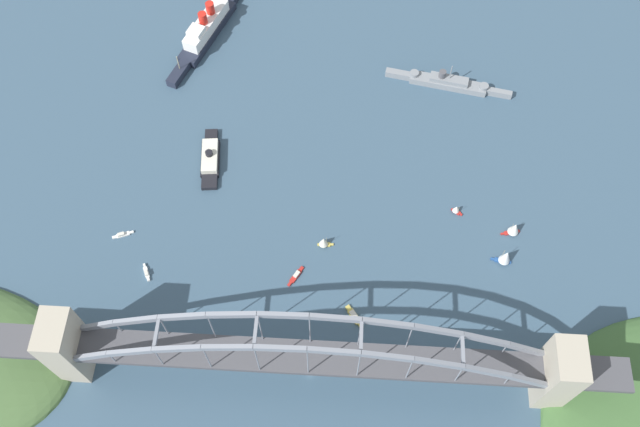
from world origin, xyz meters
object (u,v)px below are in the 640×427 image
at_px(small_boat_7, 324,242).
at_px(small_boat_5, 354,316).
at_px(harbor_ferry_steamer, 210,158).
at_px(ocean_liner, 207,28).
at_px(small_boat_6, 514,228).
at_px(small_boat_0, 122,235).
at_px(small_boat_2, 506,257).
at_px(harbor_arch_bridge, 309,358).
at_px(small_boat_3, 296,276).
at_px(small_boat_4, 146,273).
at_px(naval_cruiser, 447,82).
at_px(small_boat_1, 456,209).

bearing_deg(small_boat_7, small_boat_5, -66.03).
bearing_deg(harbor_ferry_steamer, ocean_liner, 98.49).
distance_m(small_boat_5, small_boat_6, 94.27).
height_order(small_boat_0, small_boat_2, small_boat_2).
distance_m(harbor_arch_bridge, small_boat_3, 55.52).
relative_size(ocean_liner, small_boat_3, 7.61).
xyz_separation_m(ocean_liner, small_boat_4, (-9.32, -159.01, -4.89)).
xyz_separation_m(small_boat_2, small_boat_3, (-103.36, -14.00, -4.97)).
bearing_deg(small_boat_0, harbor_ferry_steamer, 50.87).
bearing_deg(harbor_ferry_steamer, small_boat_2, -18.43).
xyz_separation_m(ocean_liner, small_boat_0, (-25.48, -138.65, -5.01)).
bearing_deg(small_boat_0, small_boat_6, 3.75).
distance_m(naval_cruiser, small_boat_6, 99.29).
distance_m(small_boat_1, small_boat_5, 79.32).
relative_size(small_boat_0, small_boat_6, 1.07).
bearing_deg(small_boat_3, small_boat_1, 27.10).
distance_m(small_boat_5, small_boat_7, 41.15).
height_order(harbor_arch_bridge, small_boat_7, harbor_arch_bridge).
bearing_deg(harbor_arch_bridge, ocean_liner, 110.13).
height_order(harbor_ferry_steamer, small_boat_6, small_boat_6).
relative_size(naval_cruiser, small_boat_0, 6.78).
bearing_deg(harbor_arch_bridge, harbor_ferry_steamer, 118.33).
relative_size(ocean_liner, small_boat_4, 8.97).
bearing_deg(small_boat_2, small_boat_1, 129.96).
relative_size(harbor_ferry_steamer, small_boat_6, 3.84).
relative_size(small_boat_2, small_boat_4, 1.27).
distance_m(harbor_arch_bridge, ocean_liner, 219.17).
bearing_deg(small_boat_4, small_boat_5, -9.15).
distance_m(small_boat_4, small_boat_5, 105.10).
bearing_deg(harbor_arch_bridge, small_boat_1, 51.93).
height_order(naval_cruiser, small_boat_5, naval_cruiser).
bearing_deg(small_boat_6, harbor_arch_bridge, -141.29).
distance_m(ocean_liner, small_boat_0, 141.06).
bearing_deg(small_boat_2, small_boat_4, -174.62).
distance_m(small_boat_3, small_boat_5, 35.28).
bearing_deg(small_boat_4, small_boat_2, 5.38).
bearing_deg(naval_cruiser, ocean_liner, 167.74).
relative_size(harbor_arch_bridge, small_boat_4, 28.72).
height_order(harbor_ferry_steamer, small_boat_2, small_boat_2).
height_order(small_boat_1, small_boat_6, small_boat_6).
xyz_separation_m(small_boat_1, small_boat_3, (-80.56, -41.22, -2.16)).
relative_size(small_boat_1, small_boat_2, 0.50).
bearing_deg(small_boat_7, small_boat_2, -2.58).
relative_size(naval_cruiser, small_boat_2, 6.01).
height_order(small_boat_1, small_boat_2, small_boat_2).
bearing_deg(small_boat_6, small_boat_4, -169.68).
relative_size(small_boat_0, small_boat_1, 1.76).
height_order(harbor_ferry_steamer, small_boat_4, harbor_ferry_steamer).
xyz_separation_m(harbor_arch_bridge, small_boat_7, (2.63, 66.75, -21.67)).
relative_size(small_boat_6, small_boat_7, 1.22).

